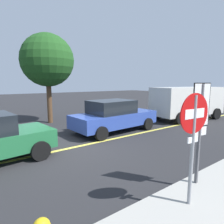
{
  "coord_description": "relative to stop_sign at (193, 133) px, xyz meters",
  "views": [
    {
      "loc": [
        -3.02,
        -6.75,
        2.53
      ],
      "look_at": [
        2.23,
        0.37,
        1.17
      ],
      "focal_mm": 31.0,
      "sensor_mm": 36.0,
      "label": 1
    }
  ],
  "objects": [
    {
      "name": "speed_limit_sign",
      "position": [
        0.87,
        0.36,
        0.17
      ],
      "size": [
        0.54,
        0.1,
        2.52
      ],
      "color": "#4C4C51",
      "rests_on": "ground_plane"
    },
    {
      "name": "white_van",
      "position": [
        8.72,
        5.63,
        -0.33
      ],
      "size": [
        5.41,
        2.79,
        2.2
      ],
      "color": "silver",
      "rests_on": "ground_plane"
    },
    {
      "name": "car_blue_near_curb",
      "position": [
        2.6,
        5.93,
        -0.78
      ],
      "size": [
        4.65,
        2.25,
        1.63
      ],
      "color": "#2D479E",
      "rests_on": "ground_plane"
    },
    {
      "name": "ground_plane",
      "position": [
        -0.29,
        4.82,
        -1.6
      ],
      "size": [
        80.0,
        80.0,
        0.0
      ],
      "primitive_type": "plane",
      "color": "#262628"
    },
    {
      "name": "tree_left_verge",
      "position": [
        0.67,
        10.08,
        2.24
      ],
      "size": [
        3.18,
        3.18,
        5.44
      ],
      "color": "#513823",
      "rests_on": "ground_plane"
    },
    {
      "name": "lane_marking_centre",
      "position": [
        2.71,
        4.82,
        -1.59
      ],
      "size": [
        28.0,
        0.16,
        0.01
      ],
      "primitive_type": "cube",
      "color": "#E0D14C"
    },
    {
      "name": "stop_sign",
      "position": [
        0.0,
        0.0,
        0.0
      ],
      "size": [
        0.76,
        0.1,
        2.34
      ],
      "color": "gray",
      "rests_on": "ground_plane"
    }
  ]
}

